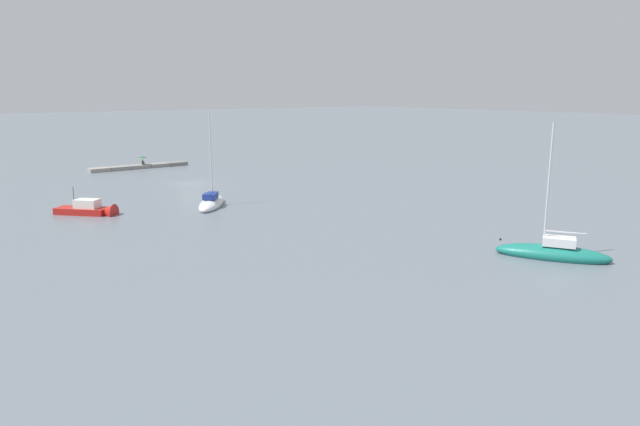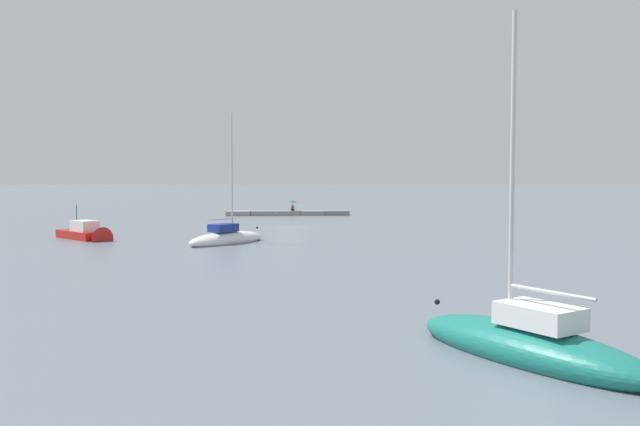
% 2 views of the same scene
% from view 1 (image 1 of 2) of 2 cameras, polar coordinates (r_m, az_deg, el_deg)
% --- Properties ---
extents(ground_plane, '(500.00, 500.00, 0.00)m').
position_cam_1_polar(ground_plane, '(71.71, -12.73, 2.88)').
color(ground_plane, slate).
extents(seawall_pier, '(14.18, 1.89, 0.51)m').
position_cam_1_polar(seawall_pier, '(87.48, -17.45, 4.41)').
color(seawall_pier, slate).
rests_on(seawall_pier, ground_plane).
extents(person_seated_grey_left, '(0.41, 0.62, 0.73)m').
position_cam_1_polar(person_seated_grey_left, '(87.56, -17.12, 4.77)').
color(person_seated_grey_left, '#1E2333').
rests_on(person_seated_grey_left, seawall_pier).
extents(umbrella_open_green, '(1.18, 1.18, 1.26)m').
position_cam_1_polar(umbrella_open_green, '(87.41, -17.15, 5.32)').
color(umbrella_open_green, black).
rests_on(umbrella_open_green, seawall_pier).
extents(sailboat_teal_near, '(5.55, 7.44, 9.43)m').
position_cam_1_polar(sailboat_teal_near, '(41.94, 22.04, -3.67)').
color(sailboat_teal_near, '#197266').
rests_on(sailboat_teal_near, ground_plane).
extents(sailboat_white_mid, '(5.84, 6.58, 9.35)m').
position_cam_1_polar(sailboat_white_mid, '(57.00, -10.70, 0.98)').
color(sailboat_white_mid, silver).
rests_on(sailboat_white_mid, ground_plane).
extents(motorboat_red_near, '(5.04, 5.25, 3.13)m').
position_cam_1_polar(motorboat_red_near, '(56.41, -21.71, 0.20)').
color(motorboat_red_near, red).
rests_on(motorboat_red_near, ground_plane).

